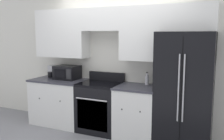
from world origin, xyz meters
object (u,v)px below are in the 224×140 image
Objects in this scene: refrigerator at (185,89)px; microwave at (67,72)px; oven_range at (100,107)px; bottle at (147,80)px.

microwave is at bearing 178.42° from refrigerator.
microwave reaches higher than oven_range.
bottle is at bearing 166.36° from refrigerator.
bottle reaches higher than oven_range.
oven_range is at bearing -166.06° from bottle.
oven_range is at bearing -7.61° from microwave.
refrigerator is at bearing -13.64° from bottle.
refrigerator is 0.68m from bottle.
refrigerator is 8.02× the size of bottle.
refrigerator is at bearing 1.59° from oven_range.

